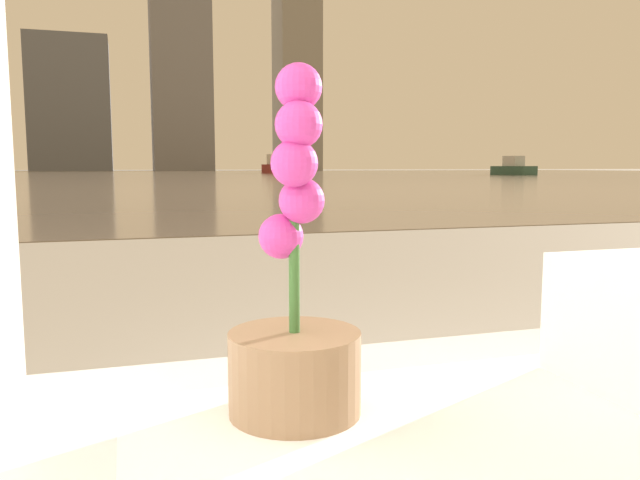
{
  "coord_description": "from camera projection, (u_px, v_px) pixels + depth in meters",
  "views": [
    {
      "loc": [
        -0.7,
        0.2,
        0.76
      ],
      "look_at": [
        -0.08,
        2.19,
        0.52
      ],
      "focal_mm": 35.0,
      "sensor_mm": 36.0,
      "label": 1
    }
  ],
  "objects": [
    {
      "name": "skyline_tower_4",
      "position": [
        179.0,
        7.0,
        111.45
      ],
      "size": [
        10.61,
        7.93,
        58.14
      ],
      "color": "slate",
      "rests_on": "ground_plane"
    },
    {
      "name": "harbor_water",
      "position": [
        131.0,
        175.0,
        58.83
      ],
      "size": [
        180.0,
        110.0,
        0.01
      ],
      "color": "gray",
      "rests_on": "ground_plane"
    },
    {
      "name": "potted_orchid",
      "position": [
        295.0,
        324.0,
        0.69
      ],
      "size": [
        0.15,
        0.15,
        0.38
      ],
      "color": "#8C6B4C",
      "rests_on": "bathtub"
    },
    {
      "name": "skyline_tower_3",
      "position": [
        70.0,
        105.0,
        107.86
      ],
      "size": [
        13.23,
        9.72,
        22.79
      ],
      "color": "slate",
      "rests_on": "ground_plane"
    },
    {
      "name": "skyline_tower_5",
      "position": [
        297.0,
        65.0,
        118.99
      ],
      "size": [
        7.74,
        8.8,
        40.16
      ],
      "color": "gray",
      "rests_on": "ground_plane"
    },
    {
      "name": "harbor_boat_1",
      "position": [
        513.0,
        168.0,
        55.58
      ],
      "size": [
        1.9,
        4.62,
        1.69
      ],
      "color": "#335647",
      "rests_on": "harbor_water"
    },
    {
      "name": "harbor_boat_2",
      "position": [
        275.0,
        167.0,
        69.04
      ],
      "size": [
        2.08,
        5.69,
        2.11
      ],
      "color": "maroon",
      "rests_on": "harbor_water"
    }
  ]
}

